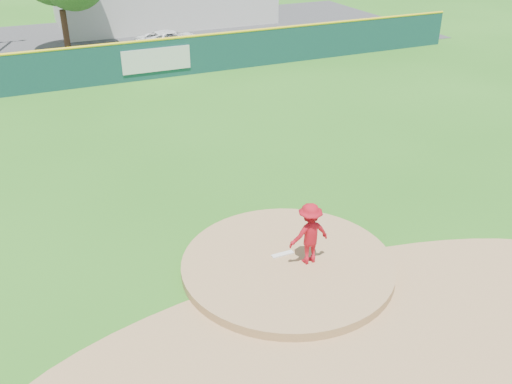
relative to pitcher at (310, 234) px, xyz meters
name	(u,v)px	position (x,y,z in m)	size (l,w,h in m)	color
ground	(287,269)	(-0.48, 0.22, -1.08)	(120.00, 120.00, 0.00)	#286B19
pitchers_mound	(287,269)	(-0.48, 0.22, -1.08)	(5.50, 5.50, 0.50)	#9E774C
pitching_rubber	(283,254)	(-0.48, 0.52, -0.81)	(0.60, 0.15, 0.04)	white
infield_dirt_arc	(350,342)	(-0.48, -2.78, -1.08)	(15.40, 15.40, 0.01)	#9E774C
parking_lot	(97,44)	(-0.48, 27.22, -1.07)	(44.00, 16.00, 0.02)	#38383A
pitcher	(310,234)	(0.00, 0.00, 0.00)	(1.08, 0.62, 1.66)	#A80E1C
van	(172,40)	(3.49, 23.58, -0.46)	(2.01, 4.35, 1.21)	white
fence_banners	(24,75)	(-5.41, 18.14, -0.08)	(16.52, 0.04, 1.20)	#530B11
outfield_fence	(127,61)	(-0.48, 18.22, 0.01)	(40.00, 0.14, 2.07)	#13403F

